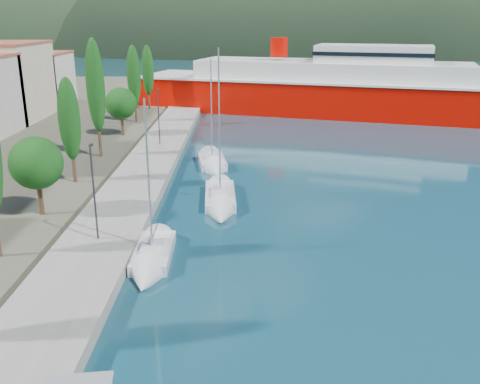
{
  "coord_description": "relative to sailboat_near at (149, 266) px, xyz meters",
  "views": [
    {
      "loc": [
        0.21,
        -18.47,
        14.17
      ],
      "look_at": [
        0.0,
        14.0,
        3.5
      ],
      "focal_mm": 40.0,
      "sensor_mm": 36.0,
      "label": 1
    }
  ],
  "objects": [
    {
      "name": "lamp_posts",
      "position": [
        -3.71,
        5.35,
        3.79
      ],
      "size": [
        0.15,
        45.96,
        6.06
      ],
      "color": "#2D2D33",
      "rests_on": "quay"
    },
    {
      "name": "tree_row",
      "position": [
        -8.93,
        20.85,
        5.7
      ],
      "size": [
        3.7,
        64.12,
        11.63
      ],
      "color": "#47301E",
      "rests_on": "land_strip"
    },
    {
      "name": "ground",
      "position": [
        5.29,
        110.19,
        -0.29
      ],
      "size": [
        1400.0,
        1400.0,
        0.0
      ],
      "primitive_type": "plane",
      "color": "#144354"
    },
    {
      "name": "sailboat_near",
      "position": [
        0.0,
        0.0,
        0.0
      ],
      "size": [
        2.38,
        7.52,
        10.75
      ],
      "color": "silver",
      "rests_on": "ground"
    },
    {
      "name": "ferry",
      "position": [
        18.99,
        53.96,
        3.29
      ],
      "size": [
        60.38,
        29.56,
        11.78
      ],
      "color": "#C10800",
      "rests_on": "ground"
    },
    {
      "name": "sailboat_far",
      "position": [
        2.64,
        21.74,
        0.03
      ],
      "size": [
        3.65,
        8.05,
        11.4
      ],
      "color": "silver",
      "rests_on": "ground"
    },
    {
      "name": "sailboat_mid",
      "position": [
        3.74,
        10.48,
        0.02
      ],
      "size": [
        2.86,
        9.12,
        12.96
      ],
      "color": "silver",
      "rests_on": "ground"
    },
    {
      "name": "quay",
      "position": [
        -3.71,
        16.19,
        0.11
      ],
      "size": [
        5.0,
        88.0,
        0.8
      ],
      "primitive_type": "cube",
      "color": "gray",
      "rests_on": "ground"
    }
  ]
}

